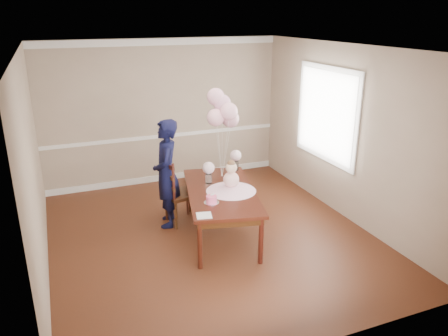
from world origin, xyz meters
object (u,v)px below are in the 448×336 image
birthday_cake (211,199)px  woman (167,174)px  dining_table_top (221,191)px  dining_chair_seat (182,194)px

birthday_cake → woman: size_ratio=0.09×
dining_table_top → dining_chair_seat: bearing=136.7°
birthday_cake → dining_chair_seat: 1.04m
birthday_cake → dining_chair_seat: (-0.13, 0.99, -0.30)m
dining_chair_seat → woman: size_ratio=0.27×
dining_table_top → dining_chair_seat: size_ratio=4.15×
dining_table_top → dining_chair_seat: 0.78m
dining_table_top → birthday_cake: 0.47m
birthday_cake → dining_chair_seat: size_ratio=0.31×
dining_table_top → woman: (-0.63, 0.63, 0.15)m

